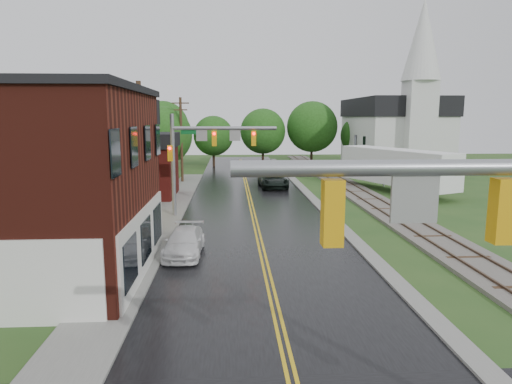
{
  "coord_description": "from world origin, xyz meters",
  "views": [
    {
      "loc": [
        -1.6,
        -4.88,
        6.98
      ],
      "look_at": [
        -0.42,
        16.15,
        3.5
      ],
      "focal_mm": 32.0,
      "sensor_mm": 36.0,
      "label": 1
    }
  ],
  "objects": [
    {
      "name": "main_road",
      "position": [
        0.0,
        30.0,
        0.0
      ],
      "size": [
        10.0,
        90.0,
        0.02
      ],
      "primitive_type": "cube",
      "color": "black",
      "rests_on": "ground"
    },
    {
      "name": "curb_right",
      "position": [
        5.4,
        35.0,
        0.0
      ],
      "size": [
        0.8,
        70.0,
        0.12
      ],
      "primitive_type": "cube",
      "color": "gray",
      "rests_on": "ground"
    },
    {
      "name": "sidewalk_left",
      "position": [
        -6.2,
        25.0,
        0.0
      ],
      "size": [
        2.4,
        50.0,
        0.12
      ],
      "primitive_type": "cube",
      "color": "gray",
      "rests_on": "ground"
    },
    {
      "name": "yellow_house",
      "position": [
        -11.0,
        26.0,
        3.2
      ],
      "size": [
        8.0,
        7.0,
        6.4
      ],
      "primitive_type": "cube",
      "color": "tan",
      "rests_on": "ground"
    },
    {
      "name": "darkred_building",
      "position": [
        -10.0,
        35.0,
        2.2
      ],
      "size": [
        7.0,
        6.0,
        4.4
      ],
      "primitive_type": "cube",
      "color": "#3F0F0C",
      "rests_on": "ground"
    },
    {
      "name": "church",
      "position": [
        20.0,
        53.74,
        5.83
      ],
      "size": [
        10.4,
        18.4,
        20.0
      ],
      "color": "silver",
      "rests_on": "ground"
    },
    {
      "name": "railroad",
      "position": [
        10.0,
        35.0,
        0.11
      ],
      "size": [
        3.2,
        80.0,
        0.3
      ],
      "color": "#59544C",
      "rests_on": "ground"
    },
    {
      "name": "traffic_signal_far",
      "position": [
        -3.47,
        27.0,
        4.97
      ],
      "size": [
        7.34,
        0.43,
        7.2
      ],
      "color": "gray",
      "rests_on": "ground"
    },
    {
      "name": "utility_pole_b",
      "position": [
        -6.8,
        22.0,
        4.72
      ],
      "size": [
        1.8,
        0.28,
        9.0
      ],
      "color": "#382616",
      "rests_on": "ground"
    },
    {
      "name": "utility_pole_c",
      "position": [
        -6.8,
        44.0,
        4.72
      ],
      "size": [
        1.8,
        0.28,
        9.0
      ],
      "color": "#382616",
      "rests_on": "ground"
    },
    {
      "name": "tree_left_b",
      "position": [
        -17.85,
        31.9,
        5.72
      ],
      "size": [
        7.6,
        7.6,
        9.69
      ],
      "color": "black",
      "rests_on": "ground"
    },
    {
      "name": "tree_left_c",
      "position": [
        -13.85,
        39.9,
        4.51
      ],
      "size": [
        6.0,
        6.0,
        7.65
      ],
      "color": "black",
      "rests_on": "ground"
    },
    {
      "name": "tree_left_e",
      "position": [
        -8.85,
        45.9,
        4.81
      ],
      "size": [
        6.4,
        6.4,
        8.16
      ],
      "color": "black",
      "rests_on": "ground"
    },
    {
      "name": "suv_dark",
      "position": [
        2.59,
        39.79,
        0.78
      ],
      "size": [
        2.84,
        5.73,
        1.56
      ],
      "primitive_type": "imported",
      "rotation": [
        0.0,
        0.0,
        0.04
      ],
      "color": "black",
      "rests_on": "ground"
    },
    {
      "name": "pickup_white",
      "position": [
        -3.99,
        17.81,
        0.65
      ],
      "size": [
        2.0,
        4.58,
        1.31
      ],
      "primitive_type": "imported",
      "rotation": [
        0.0,
        0.0,
        -0.04
      ],
      "color": "white",
      "rests_on": "ground"
    },
    {
      "name": "semi_trailer",
      "position": [
        13.85,
        36.62,
        2.37
      ],
      "size": [
        7.61,
        12.91,
        4.01
      ],
      "color": "black",
      "rests_on": "ground"
    }
  ]
}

